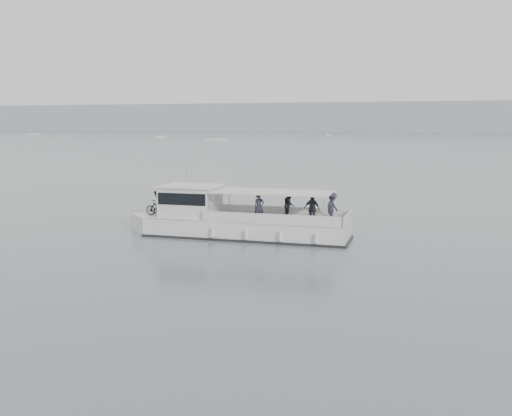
# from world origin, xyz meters

# --- Properties ---
(ground) EXTENTS (1400.00, 1400.00, 0.00)m
(ground) POSITION_xyz_m (0.00, 0.00, 0.00)
(ground) COLOR #535C61
(ground) RESTS_ON ground
(headland) EXTENTS (1400.00, 90.00, 28.00)m
(headland) POSITION_xyz_m (0.00, 560.00, 14.00)
(headland) COLOR #939EA8
(headland) RESTS_ON ground
(tour_boat) EXTENTS (12.48, 3.39, 5.22)m
(tour_boat) POSITION_xyz_m (-5.79, 1.30, 0.86)
(tour_boat) COLOR silver
(tour_boat) RESTS_ON ground
(moored_fleet) EXTENTS (449.12, 353.56, 10.78)m
(moored_fleet) POSITION_xyz_m (-29.68, 217.20, 0.36)
(moored_fleet) COLOR silver
(moored_fleet) RESTS_ON ground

